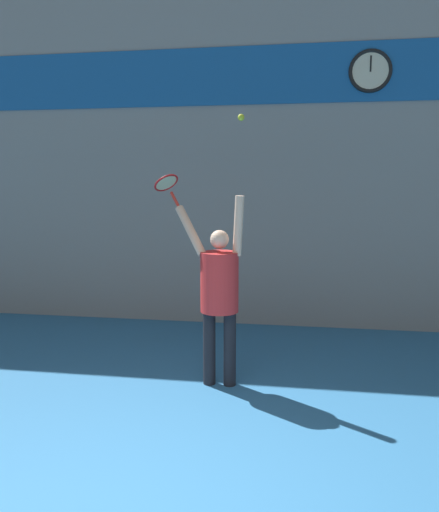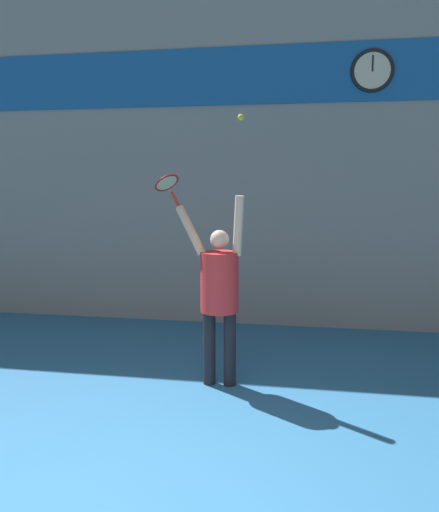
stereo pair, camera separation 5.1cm
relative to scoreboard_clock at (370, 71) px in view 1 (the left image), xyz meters
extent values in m
cube|color=gray|center=(-2.00, 0.08, -1.10)|extent=(18.00, 0.10, 5.00)
cube|color=#195B9E|center=(-2.00, 0.02, 0.00)|extent=(7.20, 0.02, 0.79)
cylinder|color=beige|center=(0.00, 0.00, 0.00)|extent=(0.52, 0.02, 0.52)
torus|color=black|center=(0.00, 0.00, 0.00)|extent=(0.58, 0.05, 0.58)
cube|color=black|center=(0.00, -0.01, 0.09)|extent=(0.02, 0.01, 0.21)
cylinder|color=black|center=(-1.81, -2.28, -3.20)|extent=(0.13, 0.13, 0.79)
cylinder|color=black|center=(-1.59, -2.28, -3.20)|extent=(0.13, 0.13, 0.79)
cylinder|color=red|center=(-1.70, -2.28, -2.50)|extent=(0.39, 0.39, 0.62)
sphere|color=beige|center=(-1.70, -2.28, -2.06)|extent=(0.19, 0.19, 0.19)
cylinder|color=beige|center=(-1.50, -2.30, -1.92)|extent=(0.16, 0.15, 0.61)
cylinder|color=beige|center=(-2.02, -2.16, -1.99)|extent=(0.41, 0.36, 0.52)
cylinder|color=red|center=(-2.22, -2.00, -1.68)|extent=(0.15, 0.12, 0.18)
torus|color=red|center=(-2.34, -1.92, -1.49)|extent=(0.36, 0.37, 0.20)
cylinder|color=beige|center=(-2.34, -1.92, -1.49)|extent=(0.29, 0.31, 0.16)
sphere|color=#CCDB2D|center=(-1.48, -2.31, -0.87)|extent=(0.06, 0.06, 0.06)
camera|label=1|loc=(-0.91, -7.24, -1.50)|focal=35.00mm
camera|label=2|loc=(-0.86, -7.23, -1.50)|focal=35.00mm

